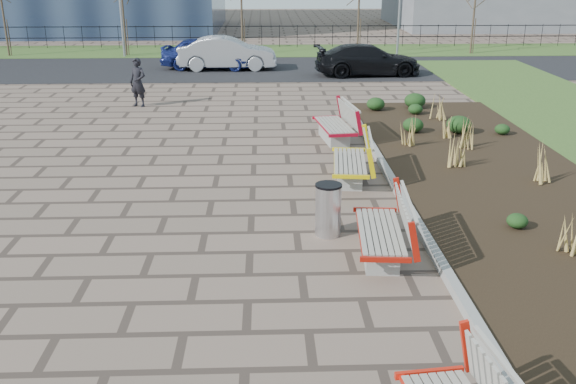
{
  "coord_description": "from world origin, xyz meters",
  "views": [
    {
      "loc": [
        1.12,
        -7.4,
        4.68
      ],
      "look_at": [
        1.5,
        3.0,
        0.9
      ],
      "focal_mm": 40.0,
      "sensor_mm": 36.0,
      "label": 1
    }
  ],
  "objects_px": {
    "car_blue": "(208,53)",
    "pedestrian": "(138,82)",
    "car_black": "(368,60)",
    "bench_b": "(380,228)",
    "car_silver": "(227,53)",
    "bench_c": "(350,159)",
    "litter_bin": "(328,210)",
    "bench_d": "(334,123)"
  },
  "relations": [
    {
      "from": "car_blue",
      "to": "pedestrian",
      "type": "bearing_deg",
      "value": 173.52
    },
    {
      "from": "car_black",
      "to": "bench_b",
      "type": "bearing_deg",
      "value": 167.59
    },
    {
      "from": "car_blue",
      "to": "car_silver",
      "type": "xyz_separation_m",
      "value": [
        0.88,
        -0.19,
        0.02
      ]
    },
    {
      "from": "bench_c",
      "to": "bench_b",
      "type": "bearing_deg",
      "value": -84.1
    },
    {
      "from": "pedestrian",
      "to": "car_blue",
      "type": "bearing_deg",
      "value": 101.25
    },
    {
      "from": "car_blue",
      "to": "litter_bin",
      "type": "bearing_deg",
      "value": -163.1
    },
    {
      "from": "bench_d",
      "to": "bench_c",
      "type": "bearing_deg",
      "value": -97.52
    },
    {
      "from": "pedestrian",
      "to": "car_black",
      "type": "xyz_separation_m",
      "value": [
        8.66,
        5.84,
        -0.14
      ]
    },
    {
      "from": "bench_b",
      "to": "bench_c",
      "type": "distance_m",
      "value": 3.93
    },
    {
      "from": "bench_d",
      "to": "car_black",
      "type": "height_order",
      "value": "car_black"
    },
    {
      "from": "pedestrian",
      "to": "car_silver",
      "type": "bearing_deg",
      "value": 94.78
    },
    {
      "from": "car_black",
      "to": "car_blue",
      "type": "bearing_deg",
      "value": 70.16
    },
    {
      "from": "bench_c",
      "to": "litter_bin",
      "type": "distance_m",
      "value": 3.12
    },
    {
      "from": "car_silver",
      "to": "car_black",
      "type": "distance_m",
      "value": 6.32
    },
    {
      "from": "car_silver",
      "to": "car_blue",
      "type": "bearing_deg",
      "value": 76.74
    },
    {
      "from": "bench_b",
      "to": "litter_bin",
      "type": "height_order",
      "value": "bench_b"
    },
    {
      "from": "car_silver",
      "to": "pedestrian",
      "type": "bearing_deg",
      "value": 160.08
    },
    {
      "from": "litter_bin",
      "to": "pedestrian",
      "type": "height_order",
      "value": "pedestrian"
    },
    {
      "from": "bench_c",
      "to": "car_silver",
      "type": "relative_size",
      "value": 0.48
    },
    {
      "from": "bench_c",
      "to": "litter_bin",
      "type": "height_order",
      "value": "bench_c"
    },
    {
      "from": "litter_bin",
      "to": "car_blue",
      "type": "height_order",
      "value": "car_blue"
    },
    {
      "from": "litter_bin",
      "to": "car_silver",
      "type": "height_order",
      "value": "car_silver"
    },
    {
      "from": "car_black",
      "to": "pedestrian",
      "type": "bearing_deg",
      "value": 119.67
    },
    {
      "from": "car_blue",
      "to": "bench_c",
      "type": "bearing_deg",
      "value": -158.42
    },
    {
      "from": "bench_c",
      "to": "bench_d",
      "type": "relative_size",
      "value": 1.0
    },
    {
      "from": "bench_b",
      "to": "car_silver",
      "type": "bearing_deg",
      "value": 105.1
    },
    {
      "from": "bench_d",
      "to": "car_blue",
      "type": "relative_size",
      "value": 0.51
    },
    {
      "from": "car_blue",
      "to": "car_silver",
      "type": "relative_size",
      "value": 0.94
    },
    {
      "from": "bench_b",
      "to": "pedestrian",
      "type": "distance_m",
      "value": 13.41
    },
    {
      "from": "car_silver",
      "to": "car_black",
      "type": "bearing_deg",
      "value": -107.07
    },
    {
      "from": "bench_b",
      "to": "car_silver",
      "type": "distance_m",
      "value": 19.82
    },
    {
      "from": "bench_d",
      "to": "litter_bin",
      "type": "height_order",
      "value": "bench_d"
    },
    {
      "from": "car_black",
      "to": "bench_d",
      "type": "bearing_deg",
      "value": 162.14
    },
    {
      "from": "bench_c",
      "to": "car_black",
      "type": "distance_m",
      "value": 14.06
    },
    {
      "from": "bench_b",
      "to": "litter_bin",
      "type": "xyz_separation_m",
      "value": [
        -0.78,
        0.91,
        -0.03
      ]
    },
    {
      "from": "bench_c",
      "to": "pedestrian",
      "type": "relative_size",
      "value": 1.29
    },
    {
      "from": "bench_d",
      "to": "car_black",
      "type": "relative_size",
      "value": 0.47
    },
    {
      "from": "bench_b",
      "to": "car_black",
      "type": "bearing_deg",
      "value": 86.7
    },
    {
      "from": "bench_c",
      "to": "car_black",
      "type": "height_order",
      "value": "car_black"
    },
    {
      "from": "pedestrian",
      "to": "bench_b",
      "type": "bearing_deg",
      "value": -39.16
    },
    {
      "from": "litter_bin",
      "to": "bench_c",
      "type": "bearing_deg",
      "value": 75.62
    },
    {
      "from": "car_silver",
      "to": "car_black",
      "type": "xyz_separation_m",
      "value": [
        6.07,
        -1.74,
        -0.07
      ]
    }
  ]
}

